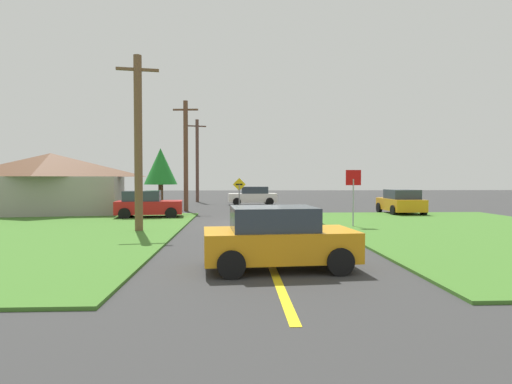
# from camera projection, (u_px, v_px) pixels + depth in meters

# --- Properties ---
(ground_plane) EXTENTS (120.00, 120.00, 0.00)m
(ground_plane) POSITION_uv_depth(u_px,v_px,m) (255.00, 224.00, 21.59)
(ground_plane) COLOR #343434
(grass_verge_right) EXTENTS (12.00, 20.00, 0.08)m
(grass_verge_right) POSITION_uv_depth(u_px,v_px,m) (477.00, 232.00, 18.04)
(grass_verge_right) COLOR #3F7228
(grass_verge_right) RESTS_ON ground
(grass_verge_left) EXTENTS (12.00, 20.00, 0.08)m
(grass_verge_left) POSITION_uv_depth(u_px,v_px,m) (29.00, 235.00, 17.16)
(grass_verge_left) COLOR #3F7228
(grass_verge_left) RESTS_ON ground
(lane_stripe_center) EXTENTS (0.20, 14.00, 0.01)m
(lane_stripe_center) POSITION_uv_depth(u_px,v_px,m) (265.00, 251.00, 13.61)
(lane_stripe_center) COLOR yellow
(lane_stripe_center) RESTS_ON ground
(stop_sign) EXTENTS (0.73, 0.07, 2.75)m
(stop_sign) POSITION_uv_depth(u_px,v_px,m) (353.00, 187.00, 19.91)
(stop_sign) COLOR #9EA0A8
(stop_sign) RESTS_ON ground
(car_approaching_junction) EXTENTS (4.28, 2.10, 1.62)m
(car_approaching_junction) POSITION_uv_depth(u_px,v_px,m) (253.00, 196.00, 37.01)
(car_approaching_junction) COLOR white
(car_approaching_junction) RESTS_ON ground
(parked_car_near_building) EXTENTS (3.97, 2.26, 1.62)m
(parked_car_near_building) POSITION_uv_depth(u_px,v_px,m) (147.00, 205.00, 24.75)
(parked_car_near_building) COLOR red
(parked_car_near_building) RESTS_ON ground
(car_on_crossroad) EXTENTS (2.15, 3.85, 1.62)m
(car_on_crossroad) POSITION_uv_depth(u_px,v_px,m) (401.00, 202.00, 27.42)
(car_on_crossroad) COLOR orange
(car_on_crossroad) RESTS_ON ground
(car_behind_on_main_road) EXTENTS (4.02, 2.39, 1.62)m
(car_behind_on_main_road) POSITION_uv_depth(u_px,v_px,m) (278.00, 238.00, 10.89)
(car_behind_on_main_road) COLOR orange
(car_behind_on_main_road) RESTS_ON ground
(utility_pole_near) EXTENTS (1.80, 0.41, 7.66)m
(utility_pole_near) POSITION_uv_depth(u_px,v_px,m) (138.00, 142.00, 18.17)
(utility_pole_near) COLOR brown
(utility_pole_near) RESTS_ON ground
(utility_pole_mid) EXTENTS (1.80, 0.32, 7.87)m
(utility_pole_mid) POSITION_uv_depth(u_px,v_px,m) (186.00, 155.00, 29.90)
(utility_pole_mid) COLOR brown
(utility_pole_mid) RESTS_ON ground
(utility_pole_far) EXTENTS (1.77, 0.58, 8.17)m
(utility_pole_far) POSITION_uv_depth(u_px,v_px,m) (197.00, 160.00, 41.58)
(utility_pole_far) COLOR brown
(utility_pole_far) RESTS_ON ground
(direction_sign) EXTENTS (0.91, 0.08, 2.38)m
(direction_sign) POSITION_uv_depth(u_px,v_px,m) (239.00, 191.00, 29.07)
(direction_sign) COLOR slate
(direction_sign) RESTS_ON ground
(oak_tree_left) EXTENTS (2.84, 2.84, 4.96)m
(oak_tree_left) POSITION_uv_depth(u_px,v_px,m) (161.00, 167.00, 36.20)
(oak_tree_left) COLOR brown
(oak_tree_left) RESTS_ON ground
(barn) EXTENTS (9.45, 7.13, 4.00)m
(barn) POSITION_uv_depth(u_px,v_px,m) (51.00, 184.00, 27.51)
(barn) COLOR gray
(barn) RESTS_ON ground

